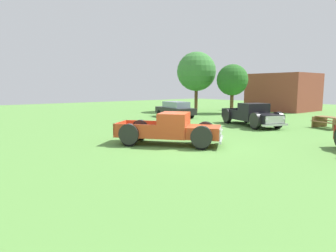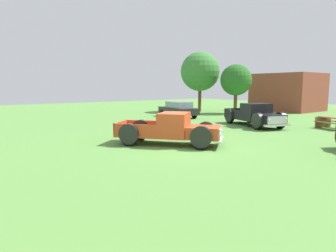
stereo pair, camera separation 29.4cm
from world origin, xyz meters
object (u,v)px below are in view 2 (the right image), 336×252
(oak_tree_east, at_px, (236,80))
(trash_can, at_px, (178,118))
(sedan_distant_a, at_px, (178,109))
(picnic_table, at_px, (333,122))
(pickup_truck_behind_left, at_px, (256,116))
(oak_tree_center, at_px, (200,72))
(pickup_truck_foreground, at_px, (175,130))

(oak_tree_east, bearing_deg, trash_can, -73.00)
(sedan_distant_a, bearing_deg, picnic_table, 15.37)
(picnic_table, bearing_deg, pickup_truck_behind_left, -142.11)
(picnic_table, distance_m, oak_tree_center, 16.06)
(trash_can, distance_m, oak_tree_center, 12.24)
(sedan_distant_a, bearing_deg, oak_tree_east, 84.71)
(pickup_truck_foreground, bearing_deg, pickup_truck_behind_left, 100.79)
(picnic_table, xyz_separation_m, oak_tree_center, (-15.36, 2.54, 3.92))
(oak_tree_center, bearing_deg, pickup_truck_foreground, -47.18)
(pickup_truck_behind_left, distance_m, oak_tree_center, 13.28)
(picnic_table, relative_size, trash_can, 2.26)
(pickup_truck_foreground, xyz_separation_m, trash_can, (-5.99, 5.08, -0.26))
(sedan_distant_a, bearing_deg, oak_tree_center, 119.59)
(pickup_truck_foreground, height_order, oak_tree_center, oak_tree_center)
(pickup_truck_foreground, relative_size, pickup_truck_behind_left, 0.90)
(trash_can, height_order, oak_tree_east, oak_tree_east)
(pickup_truck_behind_left, relative_size, picnic_table, 2.61)
(sedan_distant_a, relative_size, trash_can, 4.70)
(pickup_truck_behind_left, height_order, oak_tree_center, oak_tree_center)
(pickup_truck_foreground, xyz_separation_m, sedan_distant_a, (-9.83, 8.35, 0.01))
(picnic_table, distance_m, trash_can, 10.51)
(sedan_distant_a, relative_size, picnic_table, 2.08)
(picnic_table, relative_size, oak_tree_center, 0.33)
(pickup_truck_behind_left, xyz_separation_m, trash_can, (-4.34, -3.57, -0.29))
(pickup_truck_foreground, distance_m, sedan_distant_a, 12.90)
(trash_can, bearing_deg, pickup_truck_behind_left, 39.43)
(sedan_distant_a, distance_m, trash_can, 5.05)
(pickup_truck_behind_left, xyz_separation_m, oak_tree_center, (-11.51, 5.55, 3.64))
(oak_tree_east, bearing_deg, pickup_truck_behind_left, -42.23)
(picnic_table, xyz_separation_m, oak_tree_east, (-11.38, 3.83, 2.94))
(pickup_truck_foreground, height_order, oak_tree_east, oak_tree_east)
(pickup_truck_behind_left, height_order, oak_tree_east, oak_tree_east)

